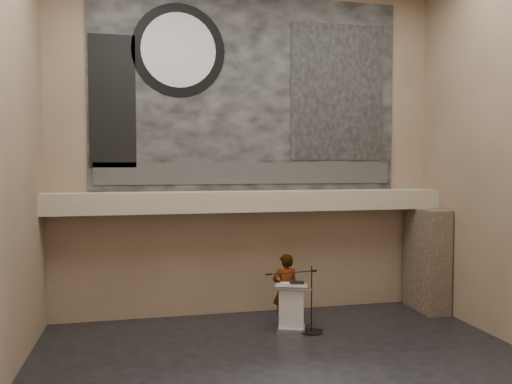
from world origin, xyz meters
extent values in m
plane|color=black|center=(0.00, 0.00, 0.00)|extent=(10.00, 10.00, 0.00)
cube|color=#7D654F|center=(0.00, 4.00, 4.25)|extent=(10.00, 0.02, 8.50)
cube|color=#7D654F|center=(0.00, -4.00, 4.25)|extent=(10.00, 0.02, 8.50)
cube|color=tan|center=(0.00, 3.60, 2.95)|extent=(10.00, 0.80, 0.50)
cylinder|color=#B2893D|center=(-1.60, 3.55, 2.67)|extent=(0.04, 0.04, 0.06)
cylinder|color=#B2893D|center=(1.90, 3.55, 2.67)|extent=(0.04, 0.04, 0.06)
cube|color=black|center=(0.00, 3.97, 5.70)|extent=(8.00, 0.05, 5.00)
cube|color=#2E2E2E|center=(0.00, 3.93, 3.65)|extent=(7.76, 0.02, 0.55)
cylinder|color=black|center=(-1.80, 3.93, 6.70)|extent=(2.30, 0.02, 2.30)
cylinder|color=silver|center=(-1.80, 3.91, 6.70)|extent=(1.84, 0.02, 1.84)
cube|color=black|center=(2.40, 3.93, 5.80)|extent=(2.60, 0.02, 3.60)
cube|color=black|center=(-3.40, 3.93, 5.40)|extent=(1.10, 0.02, 3.20)
cube|color=#46372B|center=(4.65, 3.15, 1.35)|extent=(0.60, 1.40, 2.70)
cube|color=silver|center=(0.66, 2.34, 0.04)|extent=(0.77, 0.68, 0.08)
cube|color=silver|center=(0.66, 2.34, 0.56)|extent=(0.67, 0.56, 0.96)
cube|color=silver|center=(0.66, 2.32, 1.07)|extent=(0.86, 0.73, 0.13)
cube|color=black|center=(0.78, 2.30, 1.12)|extent=(0.38, 0.33, 0.04)
cube|color=silver|center=(0.51, 2.33, 1.10)|extent=(0.20, 0.27, 0.00)
imported|color=white|center=(0.60, 2.66, 0.87)|extent=(0.67, 0.47, 1.75)
cylinder|color=black|center=(1.06, 2.08, 0.01)|extent=(0.52, 0.52, 0.02)
cylinder|color=black|center=(1.06, 2.08, 0.77)|extent=(0.03, 0.03, 1.55)
cylinder|color=black|center=(0.53, 2.01, 1.43)|extent=(1.17, 0.18, 0.02)
camera|label=1|loc=(-2.67, -8.68, 3.84)|focal=35.00mm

